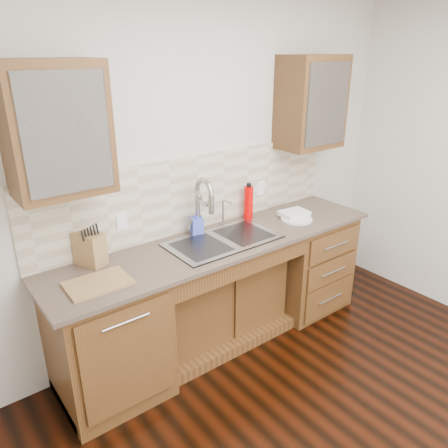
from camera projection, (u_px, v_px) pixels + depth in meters
wall_back at (193, 173)px, 3.38m from camera, size 4.00×0.10×2.70m
base_cabinet_left at (108, 339)px, 2.92m from camera, size 0.70×0.62×0.88m
base_cabinet_center at (214, 299)px, 3.56m from camera, size 1.20×0.44×0.70m
base_cabinet_right at (304, 261)px, 3.99m from camera, size 0.70×0.62×0.88m
countertop at (222, 242)px, 3.28m from camera, size 2.70×0.65×0.03m
backsplash at (198, 193)px, 3.39m from camera, size 2.70×0.02×0.59m
sink at (223, 251)px, 3.29m from camera, size 0.84×0.46×0.19m
faucet at (198, 209)px, 3.31m from camera, size 0.04×0.04×0.40m
filter_tap at (223, 212)px, 3.49m from camera, size 0.02×0.02×0.24m
upper_cabinet_left at (56, 129)px, 2.45m from camera, size 0.55×0.34×0.75m
upper_cabinet_right at (311, 103)px, 3.63m from camera, size 0.55×0.34×0.75m
outlet_left at (122, 222)px, 3.05m from camera, size 0.08×0.01×0.12m
outlet_right at (261, 188)px, 3.78m from camera, size 0.08×0.01×0.12m
soap_bottle at (197, 222)px, 3.35m from camera, size 0.11×0.11×0.20m
water_bottle at (249, 203)px, 3.64m from camera, size 0.09×0.09×0.28m
plate at (297, 219)px, 3.65m from camera, size 0.27×0.27×0.01m
dish_towel at (294, 213)px, 3.70m from camera, size 0.25×0.19×0.04m
knife_block at (90, 249)px, 2.87m from camera, size 0.19×0.23×0.22m
cutting_board at (98, 283)px, 2.66m from camera, size 0.39×0.28×0.02m
cup_left_a at (33, 141)px, 2.39m from camera, size 0.16×0.16×0.11m
cup_left_b at (66, 139)px, 2.50m from camera, size 0.10×0.10×0.08m
cup_right_a at (300, 111)px, 3.58m from camera, size 0.13×0.13×0.09m
cup_right_b at (322, 107)px, 3.73m from camera, size 0.12×0.12×0.10m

